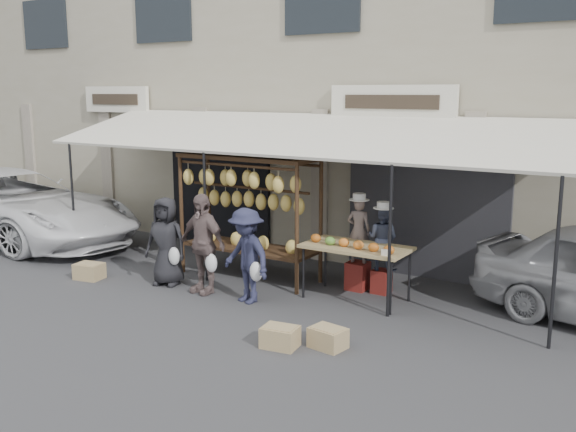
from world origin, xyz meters
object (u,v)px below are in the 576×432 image
object	(u,v)px
vendor_right	(383,238)
customer_right	(246,256)
banana_rack	(247,192)
crate_near_b	(328,338)
customer_mid	(202,243)
crate_near_a	(280,337)
vendor_left	(359,230)
van	(9,187)
produce_table	(355,248)
customer_left	(166,241)
crate_far	(89,271)

from	to	relation	value
vendor_right	customer_right	world-z (taller)	customer_right
banana_rack	crate_near_b	distance (m)	3.76
customer_mid	crate_near_a	xyz separation A→B (m)	(2.39, -1.30, -0.70)
vendor_right	customer_right	bearing A→B (deg)	46.01
vendor_left	crate_near_a	world-z (taller)	vendor_left
crate_near_a	van	size ratio (longest dim) A/B	0.09
van	crate_near_b	bearing A→B (deg)	-94.34
produce_table	van	world-z (taller)	van
customer_left	customer_right	size ratio (longest dim) A/B	1.01
customer_mid	crate_near_b	world-z (taller)	customer_mid
produce_table	banana_rack	bearing A→B (deg)	177.25
vendor_right	crate_far	bearing A→B (deg)	25.15
vendor_right	crate_near_b	size ratio (longest dim) A/B	2.38
crate_near_b	crate_far	xyz separation A→B (m)	(-5.18, 0.48, 0.01)
crate_near_b	banana_rack	bearing A→B (deg)	143.50
banana_rack	van	distance (m)	6.90
crate_far	van	xyz separation A→B (m)	(-4.50, 1.57, 0.98)
banana_rack	vendor_right	size ratio (longest dim) A/B	2.40
banana_rack	crate_near_b	bearing A→B (deg)	-36.50
produce_table	customer_right	xyz separation A→B (m)	(-1.42, -1.01, -0.10)
crate_near_a	crate_far	size ratio (longest dim) A/B	0.97
vendor_left	customer_left	bearing A→B (deg)	13.54
customer_left	customer_mid	xyz separation A→B (m)	(0.83, -0.01, 0.07)
vendor_right	customer_left	world-z (taller)	customer_left
customer_left	crate_near_b	size ratio (longest dim) A/B	3.41
vendor_left	vendor_right	world-z (taller)	vendor_left
banana_rack	vendor_right	distance (m)	2.54
customer_left	crate_near_a	distance (m)	3.53
customer_left	customer_right	world-z (taller)	customer_left
customer_left	crate_far	world-z (taller)	customer_left
crate_near_b	vendor_left	bearing A→B (deg)	107.75
crate_near_a	customer_right	bearing A→B (deg)	139.00
customer_mid	customer_right	xyz separation A→B (m)	(0.92, -0.02, -0.08)
vendor_left	van	xyz separation A→B (m)	(-8.88, -0.46, 0.09)
vendor_left	customer_left	world-z (taller)	vendor_left
crate_near_a	customer_left	bearing A→B (deg)	157.81
van	customer_right	bearing A→B (deg)	-90.51
crate_near_a	crate_far	distance (m)	4.70
customer_right	crate_far	size ratio (longest dim) A/B	3.22
produce_table	crate_near_a	distance (m)	2.40
customer_left	vendor_right	bearing A→B (deg)	10.66
banana_rack	produce_table	world-z (taller)	banana_rack
produce_table	crate_far	size ratio (longest dim) A/B	3.57
crate_near_a	crate_near_b	xyz separation A→B (m)	(0.55, 0.32, -0.00)
vendor_left	crate_near_b	size ratio (longest dim) A/B	2.44
crate_near_a	crate_near_b	world-z (taller)	crate_near_a
banana_rack	crate_far	world-z (taller)	banana_rack
vendor_right	customer_right	distance (m)	2.29
produce_table	vendor_right	distance (m)	0.62
crate_far	crate_near_a	bearing A→B (deg)	-9.75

